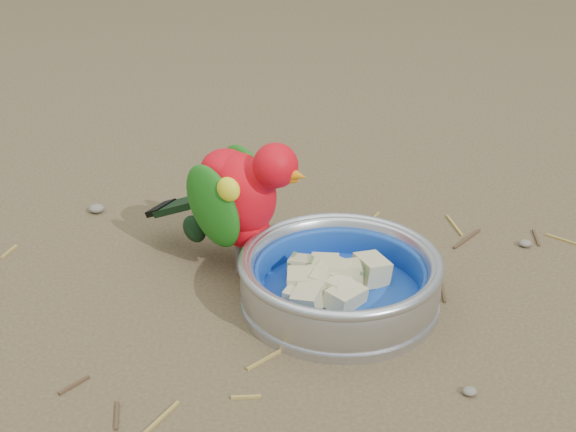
{
  "coord_description": "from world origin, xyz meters",
  "views": [
    {
      "loc": [
        0.02,
        -0.67,
        0.5
      ],
      "look_at": [
        0.03,
        0.16,
        0.08
      ],
      "focal_mm": 50.0,
      "sensor_mm": 36.0,
      "label": 1
    }
  ],
  "objects": [
    {
      "name": "ground",
      "position": [
        0.0,
        0.0,
        0.0
      ],
      "size": [
        60.0,
        60.0,
        0.0
      ],
      "primitive_type": "plane",
      "color": "brown"
    },
    {
      "name": "food_bowl",
      "position": [
        0.09,
        0.1,
        0.01
      ],
      "size": [
        0.22,
        0.22,
        0.02
      ],
      "primitive_type": "cylinder",
      "color": "#B2B2BA",
      "rests_on": "ground"
    },
    {
      "name": "fruit_wedges",
      "position": [
        0.09,
        0.1,
        0.03
      ],
      "size": [
        0.13,
        0.13,
        0.03
      ],
      "primitive_type": null,
      "color": "#C2B987",
      "rests_on": "food_bowl"
    },
    {
      "name": "lory_parrot",
      "position": [
        -0.02,
        0.19,
        0.08
      ],
      "size": [
        0.22,
        0.19,
        0.16
      ],
      "primitive_type": null,
      "rotation": [
        0.0,
        0.0,
        -2.13
      ],
      "color": "red",
      "rests_on": "ground"
    },
    {
      "name": "ground_debris",
      "position": [
        0.01,
        0.07,
        0.0
      ],
      "size": [
        0.9,
        0.8,
        0.01
      ],
      "primitive_type": null,
      "color": "olive",
      "rests_on": "ground"
    },
    {
      "name": "bowl_wall",
      "position": [
        0.09,
        0.1,
        0.04
      ],
      "size": [
        0.22,
        0.22,
        0.04
      ],
      "primitive_type": null,
      "color": "#B2B2BA",
      "rests_on": "food_bowl"
    }
  ]
}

